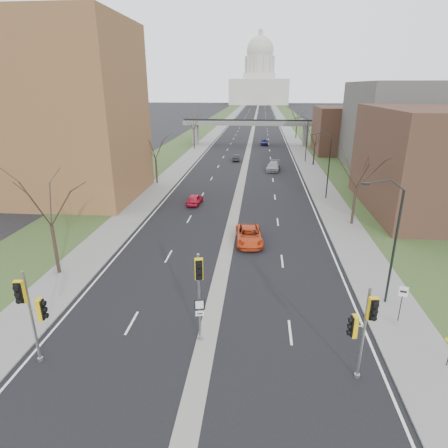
# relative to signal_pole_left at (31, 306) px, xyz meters

# --- Properties ---
(ground) EXTENTS (700.00, 700.00, 0.00)m
(ground) POSITION_rel_signal_pole_left_xyz_m (8.63, 2.05, -3.60)
(ground) COLOR black
(ground) RESTS_ON ground
(road_surface) EXTENTS (20.00, 600.00, 0.01)m
(road_surface) POSITION_rel_signal_pole_left_xyz_m (8.63, 152.05, -3.59)
(road_surface) COLOR black
(road_surface) RESTS_ON ground
(median_strip) EXTENTS (1.20, 600.00, 0.02)m
(median_strip) POSITION_rel_signal_pole_left_xyz_m (8.63, 152.05, -3.60)
(median_strip) COLOR gray
(median_strip) RESTS_ON ground
(sidewalk_right) EXTENTS (4.00, 600.00, 0.12)m
(sidewalk_right) POSITION_rel_signal_pole_left_xyz_m (20.63, 152.05, -3.54)
(sidewalk_right) COLOR gray
(sidewalk_right) RESTS_ON ground
(sidewalk_left) EXTENTS (4.00, 600.00, 0.12)m
(sidewalk_left) POSITION_rel_signal_pole_left_xyz_m (-3.37, 152.05, -3.54)
(sidewalk_left) COLOR gray
(sidewalk_left) RESTS_ON ground
(grass_verge_right) EXTENTS (8.00, 600.00, 0.10)m
(grass_verge_right) POSITION_rel_signal_pole_left_xyz_m (26.63, 152.05, -3.55)
(grass_verge_right) COLOR #2D4821
(grass_verge_right) RESTS_ON ground
(grass_verge_left) EXTENTS (8.00, 600.00, 0.10)m
(grass_verge_left) POSITION_rel_signal_pole_left_xyz_m (-9.37, 152.05, -3.55)
(grass_verge_left) COLOR #2D4821
(grass_verge_left) RESTS_ON ground
(apartment_building) EXTENTS (25.00, 16.00, 22.00)m
(apartment_building) POSITION_rel_signal_pole_left_xyz_m (-17.37, 32.05, 7.40)
(apartment_building) COLOR brown
(apartment_building) RESTS_ON ground
(commercial_block_near) EXTENTS (16.00, 20.00, 12.00)m
(commercial_block_near) POSITION_rel_signal_pole_left_xyz_m (32.63, 30.05, 2.40)
(commercial_block_near) COLOR brown
(commercial_block_near) RESTS_ON ground
(commercial_block_mid) EXTENTS (18.00, 22.00, 15.00)m
(commercial_block_mid) POSITION_rel_signal_pole_left_xyz_m (36.63, 54.05, 3.90)
(commercial_block_mid) COLOR #55534E
(commercial_block_mid) RESTS_ON ground
(commercial_block_far) EXTENTS (14.00, 14.00, 10.00)m
(commercial_block_far) POSITION_rel_signal_pole_left_xyz_m (30.63, 72.05, 1.40)
(commercial_block_far) COLOR brown
(commercial_block_far) RESTS_ON ground
(pedestrian_bridge) EXTENTS (34.00, 3.00, 6.45)m
(pedestrian_bridge) POSITION_rel_signal_pole_left_xyz_m (8.63, 82.05, 1.25)
(pedestrian_bridge) COLOR slate
(pedestrian_bridge) RESTS_ON ground
(capitol) EXTENTS (48.00, 42.00, 55.75)m
(capitol) POSITION_rel_signal_pole_left_xyz_m (8.63, 322.05, 15.00)
(capitol) COLOR beige
(capitol) RESTS_ON ground
(streetlight_near) EXTENTS (2.61, 0.20, 8.70)m
(streetlight_near) POSITION_rel_signal_pole_left_xyz_m (19.62, 8.05, 3.36)
(streetlight_near) COLOR black
(streetlight_near) RESTS_ON sidewalk_right
(streetlight_mid) EXTENTS (2.61, 0.20, 8.70)m
(streetlight_mid) POSITION_rel_signal_pole_left_xyz_m (19.62, 34.05, 3.36)
(streetlight_mid) COLOR black
(streetlight_mid) RESTS_ON sidewalk_right
(streetlight_far) EXTENTS (2.61, 0.20, 8.70)m
(streetlight_far) POSITION_rel_signal_pole_left_xyz_m (19.62, 60.05, 3.36)
(streetlight_far) COLOR black
(streetlight_far) RESTS_ON sidewalk_right
(tree_left_a) EXTENTS (7.20, 7.20, 9.40)m
(tree_left_a) POSITION_rel_signal_pole_left_xyz_m (-4.37, 10.05, 3.04)
(tree_left_a) COLOR #382B21
(tree_left_a) RESTS_ON sidewalk_left
(tree_left_b) EXTENTS (6.75, 6.75, 8.81)m
(tree_left_b) POSITION_rel_signal_pole_left_xyz_m (-4.37, 40.05, 2.63)
(tree_left_b) COLOR #382B21
(tree_left_b) RESTS_ON sidewalk_left
(tree_left_c) EXTENTS (7.65, 7.65, 9.99)m
(tree_left_c) POSITION_rel_signal_pole_left_xyz_m (-4.37, 74.05, 3.44)
(tree_left_c) COLOR #382B21
(tree_left_c) RESTS_ON sidewalk_left
(tree_right_a) EXTENTS (7.20, 7.20, 9.40)m
(tree_right_a) POSITION_rel_signal_pole_left_xyz_m (21.63, 24.05, 3.04)
(tree_right_a) COLOR #382B21
(tree_right_a) RESTS_ON sidewalk_right
(tree_right_b) EXTENTS (6.30, 6.30, 8.22)m
(tree_right_b) POSITION_rel_signal_pole_left_xyz_m (21.63, 57.05, 2.22)
(tree_right_b) COLOR #382B21
(tree_right_b) RESTS_ON sidewalk_right
(tree_right_c) EXTENTS (7.65, 7.65, 9.99)m
(tree_right_c) POSITION_rel_signal_pole_left_xyz_m (21.63, 97.05, 3.44)
(tree_right_c) COLOR #382B21
(tree_right_c) RESTS_ON sidewalk_right
(signal_pole_left) EXTENTS (0.95, 1.05, 5.50)m
(signal_pole_left) POSITION_rel_signal_pole_left_xyz_m (0.00, 0.00, 0.00)
(signal_pole_left) COLOR gray
(signal_pole_left) RESTS_ON ground
(signal_pole_median) EXTENTS (0.70, 0.93, 5.59)m
(signal_pole_median) POSITION_rel_signal_pole_left_xyz_m (8.30, 2.57, 0.30)
(signal_pole_median) COLOR gray
(signal_pole_median) RESTS_ON ground
(signal_pole_right) EXTENTS (1.04, 0.90, 5.29)m
(signal_pole_right) POSITION_rel_signal_pole_left_xyz_m (16.64, 0.36, -0.14)
(signal_pole_right) COLOR gray
(signal_pole_right) RESTS_ON ground
(speed_limit_sign) EXTENTS (0.52, 0.16, 2.46)m
(speed_limit_sign) POSITION_rel_signal_pole_left_xyz_m (20.56, 5.81, -1.79)
(speed_limit_sign) COLOR black
(speed_limit_sign) RESTS_ON sidewalk_right
(car_left_near) EXTENTS (1.86, 4.01, 1.33)m
(car_left_near) POSITION_rel_signal_pole_left_xyz_m (3.30, 29.86, -2.93)
(car_left_near) COLOR #B5142A
(car_left_near) RESTS_ON ground
(car_left_far) EXTENTS (1.43, 3.75, 1.22)m
(car_left_far) POSITION_rel_signal_pole_left_xyz_m (6.59, 60.24, -2.99)
(car_left_far) COLOR black
(car_left_far) RESTS_ON ground
(car_right_near) EXTENTS (2.96, 5.55, 1.49)m
(car_right_near) POSITION_rel_signal_pole_left_xyz_m (10.63, 17.93, -2.86)
(car_right_near) COLOR #C43C14
(car_right_near) RESTS_ON ground
(car_right_mid) EXTENTS (2.84, 5.62, 1.56)m
(car_right_mid) POSITION_rel_signal_pole_left_xyz_m (13.87, 51.49, -2.82)
(car_right_mid) COLOR #929298
(car_right_mid) RESTS_ON ground
(car_right_far) EXTENTS (2.17, 4.71, 1.56)m
(car_right_far) POSITION_rel_signal_pole_left_xyz_m (12.42, 82.85, -2.82)
(car_right_far) COLOR navy
(car_right_far) RESTS_ON ground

